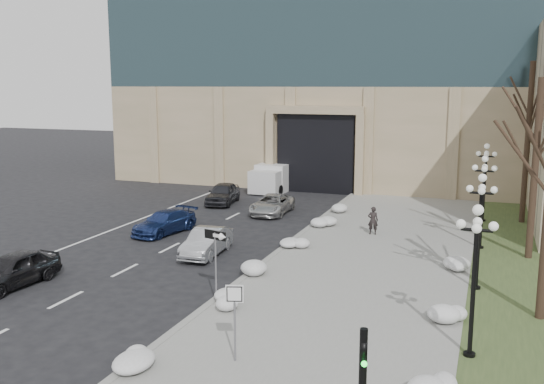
% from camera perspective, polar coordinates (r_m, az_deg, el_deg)
% --- Properties ---
extents(sidewalk, '(9.00, 40.00, 0.12)m').
position_cam_1_polar(sidewalk, '(27.84, 8.73, -6.98)').
color(sidewalk, gray).
rests_on(sidewalk, ground).
extents(curb, '(0.30, 40.00, 0.14)m').
position_cam_1_polar(curb, '(28.99, -0.07, -6.15)').
color(curb, gray).
rests_on(curb, ground).
extents(grass_strip, '(4.00, 40.00, 0.10)m').
position_cam_1_polar(grass_strip, '(27.42, 22.30, -7.93)').
color(grass_strip, '#354723').
rests_on(grass_strip, ground).
extents(car_a, '(2.04, 4.28, 1.41)m').
position_cam_1_polar(car_a, '(27.14, -23.20, -6.73)').
color(car_a, black).
rests_on(car_a, ground).
extents(car_b, '(1.67, 4.06, 1.31)m').
position_cam_1_polar(car_b, '(29.55, -6.18, -4.72)').
color(car_b, '#A4A6AC').
rests_on(car_b, ground).
extents(car_c, '(2.50, 4.53, 1.24)m').
position_cam_1_polar(car_c, '(34.22, -10.10, -2.82)').
color(car_c, navy).
rests_on(car_c, ground).
extents(car_d, '(2.21, 4.50, 1.23)m').
position_cam_1_polar(car_d, '(38.71, 0.01, -1.17)').
color(car_d, '#B7B7B7').
rests_on(car_d, ground).
extents(car_e, '(2.38, 4.49, 1.45)m').
position_cam_1_polar(car_e, '(42.13, -4.65, -0.13)').
color(car_e, '#303035').
rests_on(car_e, ground).
extents(pedestrian, '(0.62, 0.47, 1.54)m').
position_cam_1_polar(pedestrian, '(33.38, 9.48, -2.66)').
color(pedestrian, black).
rests_on(pedestrian, sidewalk).
extents(box_truck, '(2.49, 6.71, 2.12)m').
position_cam_1_polar(box_truck, '(47.80, 0.52, 1.49)').
color(box_truck, silver).
rests_on(box_truck, ground).
extents(one_way_sign, '(1.05, 0.46, 2.83)m').
position_cam_1_polar(one_way_sign, '(22.58, -5.04, -4.93)').
color(one_way_sign, slate).
rests_on(one_way_sign, ground).
extents(keep_sign, '(0.52, 0.20, 2.46)m').
position_cam_1_polar(keep_sign, '(17.95, -3.54, -10.71)').
color(keep_sign, slate).
rests_on(keep_sign, ground).
extents(snow_clump_b, '(1.10, 1.60, 0.36)m').
position_cam_1_polar(snow_clump_b, '(18.69, -12.18, -15.07)').
color(snow_clump_b, silver).
rests_on(snow_clump_b, sidewalk).
extents(snow_clump_c, '(1.10, 1.60, 0.36)m').
position_cam_1_polar(snow_clump_c, '(22.78, -4.34, -10.17)').
color(snow_clump_c, silver).
rests_on(snow_clump_c, sidewalk).
extents(snow_clump_d, '(1.10, 1.60, 0.36)m').
position_cam_1_polar(snow_clump_d, '(26.36, -1.42, -7.30)').
color(snow_clump_d, silver).
rests_on(snow_clump_d, sidewalk).
extents(snow_clump_e, '(1.10, 1.60, 0.36)m').
position_cam_1_polar(snow_clump_e, '(30.34, 2.08, -4.96)').
color(snow_clump_e, silver).
rests_on(snow_clump_e, sidewalk).
extents(snow_clump_f, '(1.10, 1.60, 0.36)m').
position_cam_1_polar(snow_clump_f, '(35.14, 4.81, -2.90)').
color(snow_clump_f, silver).
rests_on(snow_clump_f, sidewalk).
extents(snow_clump_g, '(1.10, 1.60, 0.36)m').
position_cam_1_polar(snow_clump_g, '(38.96, 5.91, -1.63)').
color(snow_clump_g, silver).
rests_on(snow_clump_g, sidewalk).
extents(snow_clump_i, '(1.10, 1.60, 0.36)m').
position_cam_1_polar(snow_clump_i, '(22.22, 16.06, -11.08)').
color(snow_clump_i, silver).
rests_on(snow_clump_i, sidewalk).
extents(snow_clump_j, '(1.10, 1.60, 0.36)m').
position_cam_1_polar(snow_clump_j, '(28.50, 16.97, -6.40)').
color(snow_clump_j, silver).
rests_on(snow_clump_j, sidewalk).
extents(lamppost_a, '(1.18, 1.18, 4.76)m').
position_cam_1_polar(lamppost_a, '(18.85, 18.57, -6.16)').
color(lamppost_a, black).
rests_on(lamppost_a, ground).
extents(lamppost_b, '(1.18, 1.18, 4.76)m').
position_cam_1_polar(lamppost_b, '(25.17, 19.01, -2.17)').
color(lamppost_b, black).
rests_on(lamppost_b, ground).
extents(lamppost_c, '(1.18, 1.18, 4.76)m').
position_cam_1_polar(lamppost_c, '(31.56, 19.27, 0.22)').
color(lamppost_c, black).
rests_on(lamppost_c, ground).
extents(lamppost_d, '(1.18, 1.18, 4.76)m').
position_cam_1_polar(lamppost_d, '(37.99, 19.45, 1.79)').
color(lamppost_d, black).
rests_on(lamppost_d, ground).
extents(tree_mid, '(3.20, 3.20, 8.50)m').
position_cam_1_polar(tree_mid, '(30.32, 23.67, 4.19)').
color(tree_mid, black).
rests_on(tree_mid, ground).
extents(tree_far, '(3.20, 3.20, 9.50)m').
position_cam_1_polar(tree_far, '(38.25, 23.04, 6.26)').
color(tree_far, black).
rests_on(tree_far, ground).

